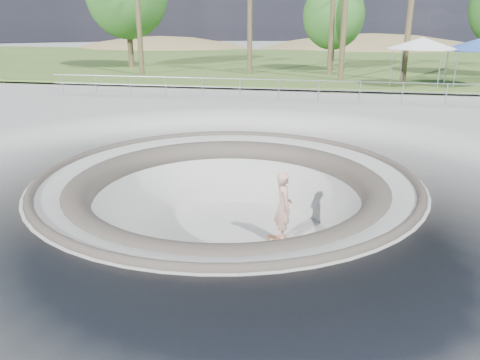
{
  "coord_description": "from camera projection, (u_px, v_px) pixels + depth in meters",
  "views": [
    {
      "loc": [
        2.66,
        -11.78,
        4.04
      ],
      "look_at": [
        0.35,
        0.04,
        -0.1
      ],
      "focal_mm": 35.0,
      "sensor_mm": 36.0,
      "label": 1
    }
  ],
  "objects": [
    {
      "name": "skate_bowl",
      "position": [
        228.0,
        237.0,
        13.32
      ],
      "size": [
        14.0,
        14.0,
        4.1
      ],
      "color": "#AAAAA5",
      "rests_on": "ground"
    },
    {
      "name": "safety_railing",
      "position": [
        279.0,
        89.0,
        23.64
      ],
      "size": [
        25.0,
        0.06,
        1.03
      ],
      "color": "#919399",
      "rests_on": "ground"
    },
    {
      "name": "skateboard",
      "position": [
        282.0,
        239.0,
        13.2
      ],
      "size": [
        0.9,
        0.37,
        0.09
      ],
      "color": "#98593C",
      "rests_on": "ground"
    },
    {
      "name": "canopy_blue",
      "position": [
        477.0,
        45.0,
        27.06
      ],
      "size": [
        5.37,
        5.37,
        2.71
      ],
      "color": "#919399",
      "rests_on": "ground"
    },
    {
      "name": "distant_hills",
      "position": [
        339.0,
        100.0,
        67.37
      ],
      "size": [
        103.2,
        45.0,
        28.6
      ],
      "color": "olive",
      "rests_on": "ground"
    },
    {
      "name": "grass_strip",
      "position": [
        305.0,
        62.0,
        44.2
      ],
      "size": [
        180.0,
        36.0,
        0.12
      ],
      "color": "#435F26",
      "rests_on": "ground"
    },
    {
      "name": "skater",
      "position": [
        283.0,
        206.0,
        12.87
      ],
      "size": [
        0.7,
        0.84,
        1.97
      ],
      "primitive_type": "imported",
      "rotation": [
        0.0,
        0.0,
        1.94
      ],
      "color": "tan",
      "rests_on": "skateboard"
    },
    {
      "name": "ground",
      "position": [
        227.0,
        176.0,
        12.73
      ],
      "size": [
        180.0,
        180.0,
        0.0
      ],
      "primitive_type": "plane",
      "color": "#AAAAA5",
      "rests_on": "ground"
    },
    {
      "name": "canopy_white",
      "position": [
        422.0,
        43.0,
        27.15
      ],
      "size": [
        5.23,
        5.23,
        2.8
      ],
      "color": "#919399",
      "rests_on": "ground"
    },
    {
      "name": "bushy_tree_mid",
      "position": [
        334.0,
        16.0,
        35.37
      ],
      "size": [
        4.63,
        4.21,
        6.69
      ],
      "color": "brown",
      "rests_on": "ground"
    }
  ]
}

